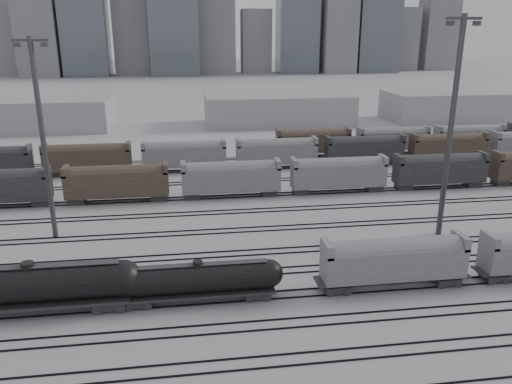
{
  "coord_description": "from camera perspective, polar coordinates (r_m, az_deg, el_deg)",
  "views": [
    {
      "loc": [
        -15.54,
        -41.1,
        24.21
      ],
      "look_at": [
        -6.66,
        21.43,
        4.0
      ],
      "focal_mm": 35.0,
      "sensor_mm": 36.0,
      "label": 1
    }
  ],
  "objects": [
    {
      "name": "ground",
      "position": [
        50.17,
        11.27,
        -11.49
      ],
      "size": [
        900.0,
        900.0,
        0.0
      ],
      "primitive_type": "plane",
      "color": "#B6B6BB",
      "rests_on": "ground"
    },
    {
      "name": "tracks",
      "position": [
        65.25,
        6.3,
        -4.07
      ],
      "size": [
        220.0,
        71.5,
        0.16
      ],
      "color": "black",
      "rests_on": "ground"
    },
    {
      "name": "tank_car_a",
      "position": [
        49.35,
        -24.4,
        -9.7
      ],
      "size": [
        19.49,
        3.25,
        4.82
      ],
      "color": "#232326",
      "rests_on": "ground"
    },
    {
      "name": "tank_car_b",
      "position": [
        47.46,
        -6.6,
        -9.88
      ],
      "size": [
        16.04,
        2.67,
        3.96
      ],
      "color": "#232326",
      "rests_on": "ground"
    },
    {
      "name": "hopper_car_a",
      "position": [
        50.99,
        15.48,
        -7.33
      ],
      "size": [
        14.3,
        2.84,
        5.11
      ],
      "color": "#232326",
      "rests_on": "ground"
    },
    {
      "name": "light_mast_b",
      "position": [
        63.56,
        -23.2,
        5.86
      ],
      "size": [
        3.82,
        0.61,
        23.91
      ],
      "color": "#3B3B3D",
      "rests_on": "ground"
    },
    {
      "name": "light_mast_c",
      "position": [
        63.5,
        21.43,
        7.21
      ],
      "size": [
        4.2,
        0.67,
        26.26
      ],
      "color": "#3B3B3D",
      "rests_on": "ground"
    },
    {
      "name": "bg_string_near",
      "position": [
        79.72,
        9.41,
        1.92
      ],
      "size": [
        151.0,
        3.0,
        5.6
      ],
      "color": "gray",
      "rests_on": "ground"
    },
    {
      "name": "bg_string_mid",
      "position": [
        97.58,
        12.27,
        4.66
      ],
      "size": [
        151.0,
        3.0,
        5.6
      ],
      "color": "#232326",
      "rests_on": "ground"
    },
    {
      "name": "bg_string_far",
      "position": [
        111.77,
        19.36,
        5.7
      ],
      "size": [
        66.0,
        3.0,
        5.6
      ],
      "color": "brown",
      "rests_on": "ground"
    },
    {
      "name": "warehouse_left",
      "position": [
        144.59,
        -26.17,
        7.91
      ],
      "size": [
        50.0,
        18.0,
        8.0
      ],
      "primitive_type": "cube",
      "color": "#969698",
      "rests_on": "ground"
    },
    {
      "name": "warehouse_mid",
      "position": [
        139.94,
        2.55,
        9.42
      ],
      "size": [
        40.0,
        18.0,
        8.0
      ],
      "primitive_type": "cube",
      "color": "#969698",
      "rests_on": "ground"
    },
    {
      "name": "warehouse_right",
      "position": [
        156.96,
        21.04,
        9.19
      ],
      "size": [
        35.0,
        18.0,
        8.0
      ],
      "primitive_type": "cube",
      "color": "#969698",
      "rests_on": "ground"
    },
    {
      "name": "skyline",
      "position": [
        322.35,
        -3.6,
        19.58
      ],
      "size": [
        316.0,
        22.4,
        95.0
      ],
      "color": "gray",
      "rests_on": "ground"
    }
  ]
}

